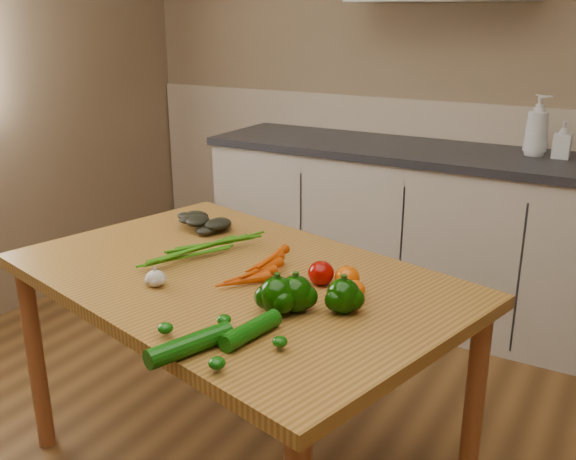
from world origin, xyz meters
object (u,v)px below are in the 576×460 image
at_px(garlic_bulb, 155,278).
at_px(tomato_a, 321,273).
at_px(soap_bottle_b, 562,140).
at_px(leafy_greens, 203,217).
at_px(carrot_bunch, 241,260).
at_px(pepper_b, 343,296).
at_px(zucchini_b, 190,345).
at_px(pepper_a, 296,294).
at_px(tomato_c, 354,290).
at_px(pepper_c, 278,295).
at_px(table, 236,298).
at_px(zucchini_a, 251,330).
at_px(tomato_b, 347,277).
at_px(soap_bottle_a, 537,125).

bearing_deg(garlic_bulb, tomato_a, 31.43).
distance_m(soap_bottle_b, leafy_greens, 1.73).
distance_m(carrot_bunch, pepper_b, 0.42).
height_order(pepper_b, tomato_a, pepper_b).
distance_m(soap_bottle_b, zucchini_b, 2.20).
xyz_separation_m(leafy_greens, pepper_a, (0.65, -0.44, -0.00)).
xyz_separation_m(carrot_bunch, tomato_a, (0.27, 0.03, 0.00)).
height_order(leafy_greens, tomato_a, leafy_greens).
distance_m(tomato_c, zucchini_b, 0.52).
xyz_separation_m(pepper_a, zucchini_b, (-0.10, -0.34, -0.02)).
xyz_separation_m(pepper_a, pepper_b, (0.12, 0.06, -0.00)).
xyz_separation_m(carrot_bunch, pepper_c, (0.26, -0.21, 0.02)).
bearing_deg(zucchini_b, pepper_a, 73.03).
bearing_deg(pepper_b, tomato_c, 94.62).
distance_m(table, zucchini_b, 0.52).
bearing_deg(pepper_c, tomato_c, 51.22).
distance_m(pepper_a, zucchini_a, 0.20).
xyz_separation_m(garlic_bulb, zucchini_a, (0.43, -0.13, -0.00)).
distance_m(garlic_bulb, tomato_c, 0.59).
bearing_deg(tomato_a, soap_bottle_b, 74.70).
bearing_deg(tomato_c, pepper_b, -85.38).
xyz_separation_m(soap_bottle_b, zucchini_b, (-0.52, -2.13, -0.20)).
height_order(zucchini_a, zucchini_b, zucchini_b).
distance_m(soap_bottle_b, tomato_a, 1.67).
bearing_deg(zucchini_a, soap_bottle_b, 77.72).
relative_size(leafy_greens, pepper_b, 2.14).
xyz_separation_m(carrot_bunch, pepper_b, (0.41, -0.11, 0.01)).
bearing_deg(garlic_bulb, pepper_c, 3.71).
distance_m(table, leafy_greens, 0.48).
relative_size(pepper_b, pepper_c, 0.92).
distance_m(zucchini_a, zucchini_b, 0.16).
height_order(leafy_greens, pepper_a, leafy_greens).
bearing_deg(leafy_greens, pepper_a, -34.29).
height_order(pepper_a, pepper_b, pepper_a).
bearing_deg(tomato_b, leafy_greens, 161.85).
bearing_deg(table, tomato_a, 26.23).
height_order(tomato_b, zucchini_a, tomato_b).
height_order(leafy_greens, garlic_bulb, leafy_greens).
height_order(soap_bottle_b, tomato_b, soap_bottle_b).
bearing_deg(leafy_greens, garlic_bulb, -68.10).
xyz_separation_m(leafy_greens, tomato_a, (0.63, -0.25, -0.01)).
relative_size(carrot_bunch, tomato_c, 4.11).
bearing_deg(pepper_a, tomato_c, 52.77).
height_order(tomato_a, tomato_b, tomato_a).
bearing_deg(table, tomato_b, 25.96).
height_order(soap_bottle_a, tomato_c, soap_bottle_a).
distance_m(leafy_greens, pepper_c, 0.78).
xyz_separation_m(garlic_bulb, pepper_c, (0.41, 0.03, 0.03)).
bearing_deg(zucchini_b, soap_bottle_b, 76.33).
bearing_deg(soap_bottle_a, carrot_bunch, 176.64).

